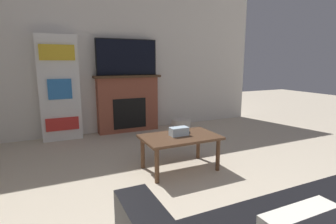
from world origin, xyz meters
TOP-DOWN VIEW (x-y plane):
  - wall_back at (0.00, 4.81)m, footprint 5.76×0.06m
  - fireplace at (0.07, 4.67)m, footprint 1.22×0.28m
  - tv at (0.07, 4.65)m, footprint 1.11×0.03m
  - coffee_table at (0.11, 2.65)m, footprint 0.91×0.57m
  - tissue_box at (0.10, 2.68)m, footprint 0.22×0.12m
  - remote_control at (0.25, 2.77)m, footprint 0.04×0.15m
  - bookshelf at (-1.10, 4.65)m, footprint 0.63×0.29m
  - storage_basket at (0.99, 4.28)m, footprint 0.37×0.37m

SIDE VIEW (x-z plane):
  - storage_basket at x=0.99m, z-range 0.00..0.22m
  - coffee_table at x=0.11m, z-range 0.15..0.57m
  - remote_control at x=0.25m, z-range 0.42..0.44m
  - tissue_box at x=0.10m, z-range 0.42..0.52m
  - fireplace at x=0.07m, z-range 0.00..1.06m
  - bookshelf at x=-1.10m, z-range 0.00..1.73m
  - wall_back at x=0.00m, z-range 0.00..2.70m
  - tv at x=0.07m, z-range 1.05..1.70m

